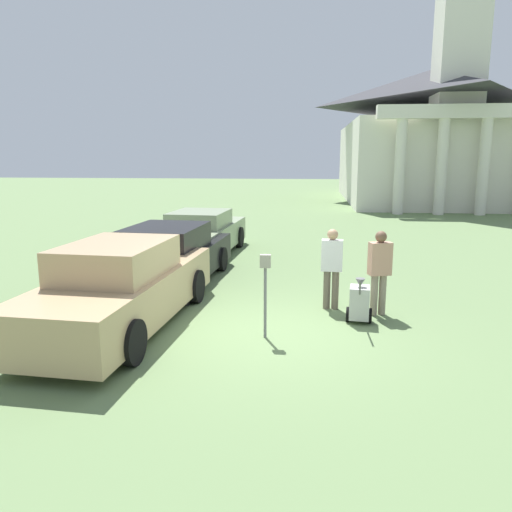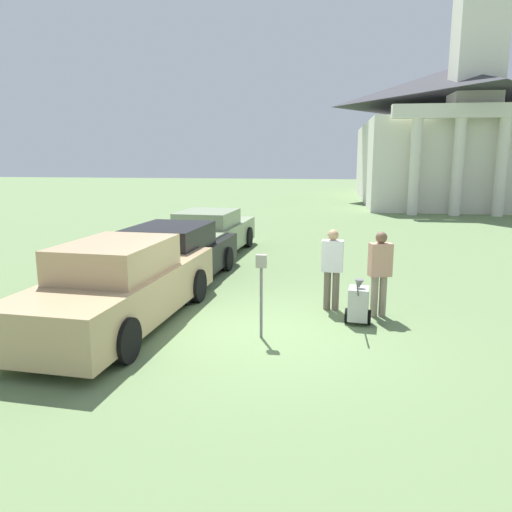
{
  "view_description": "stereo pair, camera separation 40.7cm",
  "coord_description": "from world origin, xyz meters",
  "px_view_note": "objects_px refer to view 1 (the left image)",
  "views": [
    {
      "loc": [
        0.68,
        -8.31,
        3.06
      ],
      "look_at": [
        -0.34,
        1.38,
        1.1
      ],
      "focal_mm": 35.0,
      "sensor_mm": 36.0,
      "label": 1
    },
    {
      "loc": [
        1.08,
        -8.26,
        3.06
      ],
      "look_at": [
        -0.34,
        1.38,
        1.1
      ],
      "focal_mm": 35.0,
      "sensor_mm": 36.0,
      "label": 2
    }
  ],
  "objects_px": {
    "parking_meter": "(265,281)",
    "equipment_cart": "(359,302)",
    "parked_car_sage": "(201,234)",
    "church": "(428,132)",
    "parked_car_tan": "(123,288)",
    "parked_car_black": "(169,258)",
    "person_supervisor": "(380,268)",
    "person_worker": "(332,264)"
  },
  "relations": [
    {
      "from": "parking_meter",
      "to": "church",
      "type": "distance_m",
      "value": 29.19
    },
    {
      "from": "parked_car_tan",
      "to": "person_worker",
      "type": "xyz_separation_m",
      "value": [
        3.8,
        1.46,
        0.2
      ]
    },
    {
      "from": "parked_car_black",
      "to": "parked_car_sage",
      "type": "distance_m",
      "value": 3.71
    },
    {
      "from": "parked_car_tan",
      "to": "parked_car_black",
      "type": "distance_m",
      "value": 3.02
    },
    {
      "from": "person_supervisor",
      "to": "equipment_cart",
      "type": "distance_m",
      "value": 0.85
    },
    {
      "from": "parked_car_black",
      "to": "equipment_cart",
      "type": "relative_size",
      "value": 5.32
    },
    {
      "from": "parked_car_black",
      "to": "equipment_cart",
      "type": "height_order",
      "value": "parked_car_black"
    },
    {
      "from": "parked_car_tan",
      "to": "person_worker",
      "type": "bearing_deg",
      "value": 24.97
    },
    {
      "from": "parked_car_sage",
      "to": "person_supervisor",
      "type": "xyz_separation_m",
      "value": [
        4.7,
        -5.56,
        0.28
      ]
    },
    {
      "from": "parked_car_tan",
      "to": "parking_meter",
      "type": "xyz_separation_m",
      "value": [
        2.61,
        -0.31,
        0.28
      ]
    },
    {
      "from": "parked_car_sage",
      "to": "church",
      "type": "relative_size",
      "value": 0.26
    },
    {
      "from": "parked_car_sage",
      "to": "church",
      "type": "distance_m",
      "value": 23.82
    },
    {
      "from": "parked_car_tan",
      "to": "equipment_cart",
      "type": "bearing_deg",
      "value": 12.71
    },
    {
      "from": "parked_car_black",
      "to": "person_supervisor",
      "type": "distance_m",
      "value": 5.06
    },
    {
      "from": "parking_meter",
      "to": "person_supervisor",
      "type": "height_order",
      "value": "person_supervisor"
    },
    {
      "from": "parked_car_tan",
      "to": "parking_meter",
      "type": "bearing_deg",
      "value": -2.9
    },
    {
      "from": "person_worker",
      "to": "person_supervisor",
      "type": "bearing_deg",
      "value": 165.89
    },
    {
      "from": "person_supervisor",
      "to": "equipment_cart",
      "type": "xyz_separation_m",
      "value": [
        -0.41,
        -0.5,
        -0.55
      ]
    },
    {
      "from": "equipment_cart",
      "to": "church",
      "type": "relative_size",
      "value": 0.05
    },
    {
      "from": "parked_car_black",
      "to": "church",
      "type": "xyz_separation_m",
      "value": [
        11.23,
        24.33,
        3.97
      ]
    },
    {
      "from": "parked_car_tan",
      "to": "equipment_cart",
      "type": "height_order",
      "value": "parked_car_tan"
    },
    {
      "from": "parked_car_sage",
      "to": "person_supervisor",
      "type": "height_order",
      "value": "person_supervisor"
    },
    {
      "from": "parked_car_sage",
      "to": "equipment_cart",
      "type": "relative_size",
      "value": 4.99
    },
    {
      "from": "person_worker",
      "to": "church",
      "type": "bearing_deg",
      "value": -101.7
    },
    {
      "from": "parked_car_tan",
      "to": "parked_car_black",
      "type": "xyz_separation_m",
      "value": [
        -0.0,
        3.01,
        -0.06
      ]
    },
    {
      "from": "parked_car_sage",
      "to": "person_supervisor",
      "type": "bearing_deg",
      "value": -45.85
    },
    {
      "from": "parked_car_sage",
      "to": "person_worker",
      "type": "bearing_deg",
      "value": -50.22
    },
    {
      "from": "parking_meter",
      "to": "equipment_cart",
      "type": "height_order",
      "value": "parking_meter"
    },
    {
      "from": "church",
      "to": "parked_car_sage",
      "type": "bearing_deg",
      "value": -118.58
    },
    {
      "from": "parked_car_black",
      "to": "church",
      "type": "relative_size",
      "value": 0.28
    },
    {
      "from": "parked_car_sage",
      "to": "church",
      "type": "bearing_deg",
      "value": 65.36
    },
    {
      "from": "parked_car_tan",
      "to": "equipment_cart",
      "type": "relative_size",
      "value": 5.4
    },
    {
      "from": "person_worker",
      "to": "equipment_cart",
      "type": "bearing_deg",
      "value": 125.98
    },
    {
      "from": "parked_car_tan",
      "to": "parked_car_black",
      "type": "height_order",
      "value": "parked_car_tan"
    },
    {
      "from": "parked_car_sage",
      "to": "equipment_cart",
      "type": "xyz_separation_m",
      "value": [
        4.29,
        -6.06,
        -0.27
      ]
    },
    {
      "from": "person_worker",
      "to": "church",
      "type": "distance_m",
      "value": 27.18
    },
    {
      "from": "parked_car_tan",
      "to": "equipment_cart",
      "type": "xyz_separation_m",
      "value": [
        4.29,
        0.66,
        -0.34
      ]
    },
    {
      "from": "equipment_cart",
      "to": "church",
      "type": "distance_m",
      "value": 27.89
    },
    {
      "from": "parked_car_sage",
      "to": "person_worker",
      "type": "relative_size",
      "value": 3.04
    },
    {
      "from": "parked_car_black",
      "to": "church",
      "type": "bearing_deg",
      "value": 69.16
    },
    {
      "from": "parked_car_black",
      "to": "church",
      "type": "distance_m",
      "value": 27.09
    },
    {
      "from": "equipment_cart",
      "to": "parking_meter",
      "type": "bearing_deg",
      "value": -143.47
    }
  ]
}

